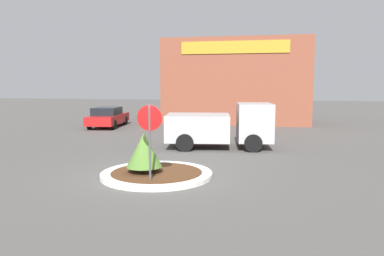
{
  "coord_description": "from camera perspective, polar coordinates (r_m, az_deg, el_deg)",
  "views": [
    {
      "loc": [
        3.56,
        -11.8,
        3.09
      ],
      "look_at": [
        0.71,
        2.51,
        1.36
      ],
      "focal_mm": 35.0,
      "sensor_mm": 36.0,
      "label": 1
    }
  ],
  "objects": [
    {
      "name": "island_shrub",
      "position": [
        12.53,
        -7.32,
        -3.33
      ],
      "size": [
        1.19,
        1.19,
        1.33
      ],
      "color": "brown",
      "rests_on": "traffic_island"
    },
    {
      "name": "traffic_island",
      "position": [
        12.69,
        -5.4,
        -7.02
      ],
      "size": [
        3.73,
        3.73,
        0.15
      ],
      "color": "silver",
      "rests_on": "ground_plane"
    },
    {
      "name": "storefront_building",
      "position": [
        30.69,
        6.89,
        7.04
      ],
      "size": [
        11.19,
        6.07,
        6.53
      ],
      "color": "brown",
      "rests_on": "ground_plane"
    },
    {
      "name": "parked_sedan_red",
      "position": [
        27.56,
        -12.7,
        1.65
      ],
      "size": [
        2.43,
        4.98,
        1.43
      ],
      "rotation": [
        0.0,
        0.0,
        1.69
      ],
      "color": "#B21919",
      "rests_on": "ground_plane"
    },
    {
      "name": "ground_plane",
      "position": [
        12.71,
        -5.39,
        -7.34
      ],
      "size": [
        120.0,
        120.0,
        0.0
      ],
      "primitive_type": "plane",
      "color": "#514F4C"
    },
    {
      "name": "utility_truck",
      "position": [
        18.09,
        4.52,
        0.35
      ],
      "size": [
        5.29,
        2.98,
        2.16
      ],
      "rotation": [
        0.0,
        0.0,
        0.14
      ],
      "color": "#B2B2B7",
      "rests_on": "ground_plane"
    },
    {
      "name": "stop_sign",
      "position": [
        11.41,
        -6.48,
        -0.1
      ],
      "size": [
        0.79,
        0.07,
        2.47
      ],
      "color": "#4C4C51",
      "rests_on": "ground_plane"
    }
  ]
}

